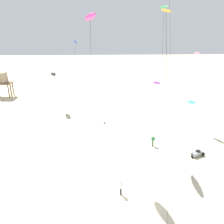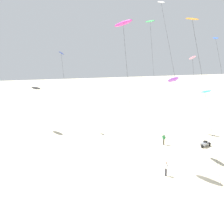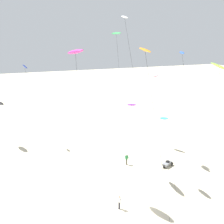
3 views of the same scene
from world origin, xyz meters
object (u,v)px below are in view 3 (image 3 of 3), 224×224
(kite_cyan, at_px, (164,119))
(kite_navy, at_px, (25,70))
(kite_lime, at_px, (219,67))
(kite_white, at_px, (125,21))
(kite_flyer_nearest, at_px, (127,159))
(kite_purple, at_px, (132,105))
(kite_orange, at_px, (146,54))
(kite_pink, at_px, (156,78))
(kite_green, at_px, (117,35))
(kite_blue, at_px, (182,55))
(beach_buggy, at_px, (167,164))
(kite_magenta, at_px, (75,52))
(kite_flyer_middle, at_px, (119,202))

(kite_cyan, distance_m, kite_navy, 26.14)
(kite_cyan, bearing_deg, kite_navy, 123.01)
(kite_lime, bearing_deg, kite_white, 130.81)
(kite_cyan, relative_size, kite_flyer_nearest, 5.49)
(kite_purple, distance_m, kite_orange, 8.16)
(kite_navy, distance_m, kite_flyer_nearest, 23.00)
(kite_pink, relative_size, kite_green, 0.68)
(kite_lime, bearing_deg, kite_navy, 138.65)
(kite_pink, xyz_separation_m, kite_blue, (6.58, 2.80, 3.06))
(beach_buggy, bearing_deg, kite_blue, 46.06)
(kite_lime, bearing_deg, kite_orange, -167.81)
(kite_white, distance_m, kite_magenta, 14.08)
(kite_lime, xyz_separation_m, kite_orange, (-13.00, -2.81, 2.18))
(kite_pink, bearing_deg, kite_flyer_nearest, -170.03)
(kite_orange, relative_size, kite_flyer_middle, 10.44)
(kite_flyer_nearest, bearing_deg, kite_green, 74.46)
(kite_orange, xyz_separation_m, kite_flyer_middle, (-3.58, -1.56, -15.87))
(kite_orange, distance_m, beach_buggy, 18.54)
(kite_cyan, distance_m, kite_flyer_nearest, 10.19)
(kite_magenta, distance_m, kite_cyan, 13.33)
(kite_orange, height_order, kite_navy, kite_orange)
(kite_purple, distance_m, kite_magenta, 9.85)
(kite_purple, relative_size, kite_flyer_nearest, 6.43)
(kite_pink, distance_m, kite_green, 11.92)
(kite_flyer_nearest, distance_m, beach_buggy, 6.03)
(kite_flyer_middle, bearing_deg, kite_magenta, 114.42)
(kite_magenta, xyz_separation_m, kite_green, (11.21, 14.25, 1.97))
(kite_orange, xyz_separation_m, kite_flyer_nearest, (1.85, 7.87, -15.87))
(kite_orange, relative_size, beach_buggy, 8.33)
(kite_purple, bearing_deg, kite_green, 74.06)
(kite_blue, bearing_deg, kite_magenta, -160.36)
(kite_pink, height_order, beach_buggy, kite_pink)
(kite_magenta, relative_size, beach_buggy, 8.31)
(kite_white, height_order, kite_purple, kite_white)
(kite_white, height_order, kite_orange, kite_white)
(kite_magenta, distance_m, kite_orange, 7.77)
(kite_white, height_order, kite_flyer_nearest, kite_white)
(kite_orange, distance_m, kite_flyer_middle, 16.35)
(kite_lime, bearing_deg, kite_flyer_nearest, 155.57)
(kite_lime, distance_m, kite_navy, 30.95)
(kite_flyer_middle, bearing_deg, kite_blue, 37.65)
(kite_cyan, height_order, kite_flyer_nearest, kite_cyan)
(kite_lime, relative_size, kite_navy, 1.09)
(kite_flyer_nearest, relative_size, kite_flyer_middle, 1.00)
(kite_white, height_order, kite_cyan, kite_white)
(kite_white, distance_m, kite_flyer_nearest, 20.69)
(kite_pink, relative_size, kite_flyer_middle, 7.93)
(kite_purple, distance_m, kite_pink, 7.74)
(kite_cyan, distance_m, kite_lime, 10.96)
(kite_navy, bearing_deg, kite_orange, -66.28)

